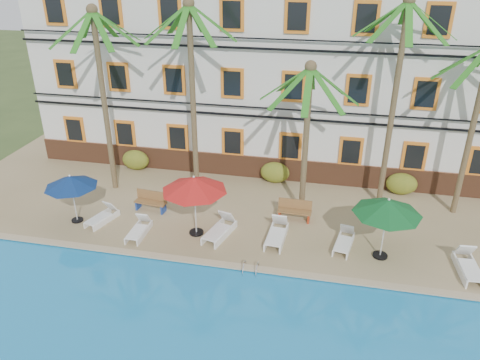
% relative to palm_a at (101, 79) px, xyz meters
% --- Properties ---
extents(ground, '(100.00, 100.00, 0.00)m').
position_rel_palm_a_xyz_m(ground, '(7.06, -4.33, -5.84)').
color(ground, '#384C23').
rests_on(ground, ground).
extents(pool_deck, '(30.00, 12.00, 0.25)m').
position_rel_palm_a_xyz_m(pool_deck, '(7.06, 0.67, -5.71)').
color(pool_deck, tan).
rests_on(pool_deck, ground).
extents(pool_coping, '(30.00, 0.35, 0.06)m').
position_rel_palm_a_xyz_m(pool_coping, '(7.06, -5.23, -5.56)').
color(pool_coping, tan).
rests_on(pool_coping, pool_deck).
extents(hotel_building, '(25.40, 6.44, 10.22)m').
position_rel_palm_a_xyz_m(hotel_building, '(7.06, 5.65, -0.46)').
color(hotel_building, silver).
rests_on(hotel_building, pool_deck).
extents(palm_a, '(4.06, 4.06, 8.83)m').
position_rel_palm_a_xyz_m(palm_a, '(0.00, 0.00, 0.00)').
color(palm_a, brown).
rests_on(palm_a, pool_deck).
extents(palm_b, '(4.06, 4.06, 9.17)m').
position_rel_palm_a_xyz_m(palm_b, '(4.33, 0.05, 0.19)').
color(palm_b, brown).
rests_on(palm_b, pool_deck).
extents(palm_c, '(4.06, 4.06, 6.95)m').
position_rel_palm_a_xyz_m(palm_c, '(9.50, -0.50, -1.09)').
color(palm_c, brown).
rests_on(palm_c, pool_deck).
extents(palm_d, '(4.06, 4.06, 9.38)m').
position_rel_palm_a_xyz_m(palm_d, '(13.06, 1.10, 0.31)').
color(palm_d, brown).
rests_on(palm_d, pool_deck).
extents(palm_e, '(4.06, 4.06, 7.81)m').
position_rel_palm_a_xyz_m(palm_e, '(16.38, 0.94, -0.58)').
color(palm_e, brown).
rests_on(palm_e, pool_deck).
extents(shrub_left, '(1.50, 0.90, 1.10)m').
position_rel_palm_a_xyz_m(shrub_left, '(0.18, 2.27, -5.04)').
color(shrub_left, '#1B4F16').
rests_on(shrub_left, pool_deck).
extents(shrub_mid, '(1.50, 0.90, 1.10)m').
position_rel_palm_a_xyz_m(shrub_mid, '(7.86, 2.27, -5.04)').
color(shrub_mid, '#1B4F16').
rests_on(shrub_mid, pool_deck).
extents(shrub_right, '(1.50, 0.90, 1.10)m').
position_rel_palm_a_xyz_m(shrub_right, '(14.14, 2.27, -5.04)').
color(shrub_right, '#1B4F16').
rests_on(shrub_right, pool_deck).
extents(umbrella_blue, '(2.29, 2.29, 2.29)m').
position_rel_palm_a_xyz_m(umbrella_blue, '(-0.22, -3.40, -3.63)').
color(umbrella_blue, black).
rests_on(umbrella_blue, pool_deck).
extents(umbrella_red, '(2.74, 2.74, 2.74)m').
position_rel_palm_a_xyz_m(umbrella_red, '(5.29, -3.28, -3.25)').
color(umbrella_red, black).
rests_on(umbrella_red, pool_deck).
extents(umbrella_green, '(2.62, 2.62, 2.62)m').
position_rel_palm_a_xyz_m(umbrella_green, '(12.88, -3.38, -3.35)').
color(umbrella_green, black).
rests_on(umbrella_green, pool_deck).
extents(lounger_a, '(1.06, 1.77, 0.79)m').
position_rel_palm_a_xyz_m(lounger_a, '(0.93, -3.20, -5.33)').
color(lounger_a, white).
rests_on(lounger_a, pool_deck).
extents(lounger_b, '(0.60, 1.68, 0.79)m').
position_rel_palm_a_xyz_m(lounger_b, '(2.94, -3.87, -5.33)').
color(lounger_b, white).
rests_on(lounger_b, pool_deck).
extents(lounger_c, '(1.18, 2.07, 0.93)m').
position_rel_palm_a_xyz_m(lounger_c, '(6.31, -3.22, -5.29)').
color(lounger_c, white).
rests_on(lounger_c, pool_deck).
extents(lounger_d, '(0.80, 2.00, 0.93)m').
position_rel_palm_a_xyz_m(lounger_d, '(8.71, -3.05, -5.29)').
color(lounger_d, white).
rests_on(lounger_d, pool_deck).
extents(lounger_e, '(0.90, 1.79, 0.81)m').
position_rel_palm_a_xyz_m(lounger_e, '(11.46, -2.99, -5.33)').
color(lounger_e, white).
rests_on(lounger_e, pool_deck).
extents(lounger_f, '(0.83, 1.98, 0.92)m').
position_rel_palm_a_xyz_m(lounger_f, '(16.02, -3.76, -5.29)').
color(lounger_f, white).
rests_on(lounger_f, pool_deck).
extents(bench_left, '(1.54, 0.64, 0.93)m').
position_rel_palm_a_xyz_m(bench_left, '(2.67, -1.77, -5.12)').
color(bench_left, olive).
rests_on(bench_left, pool_deck).
extents(bench_right, '(1.51, 0.52, 0.93)m').
position_rel_palm_a_xyz_m(bench_right, '(9.25, -1.23, -5.12)').
color(bench_right, olive).
rests_on(bench_right, pool_deck).
extents(pool_ladder, '(0.54, 0.74, 0.74)m').
position_rel_palm_a_xyz_m(pool_ladder, '(8.05, -5.33, -5.59)').
color(pool_ladder, silver).
rests_on(pool_ladder, ground).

